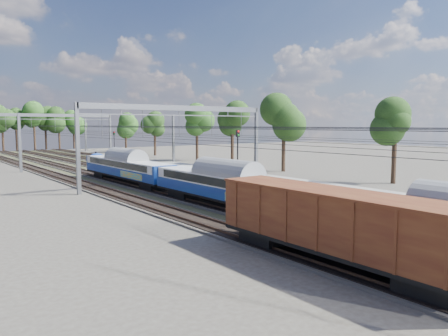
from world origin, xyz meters
TOP-DOWN VIEW (x-y plane):
  - ground at (0.00, 0.00)m, footprint 220.00×220.00m
  - track_bed at (-0.00, 45.00)m, footprint 21.00×130.00m
  - platform at (12.00, 20.00)m, footprint 3.00×70.00m
  - catenary at (0.33, 52.69)m, footprint 25.65×130.00m
  - tree_belt at (6.70, 93.41)m, footprint 39.90×100.36m
  - emu_train at (-4.50, 14.73)m, footprint 2.74×57.95m
  - freight_boxcar at (-9.00, 0.67)m, footprint 2.88×13.89m
  - worker at (4.16, 67.04)m, footprint 0.67×0.79m
  - signal_near at (3.98, 24.40)m, footprint 0.42×0.38m
  - signal_far at (8.40, 68.53)m, footprint 0.36×0.33m

SIDE VIEW (x-z plane):
  - ground at x=0.00m, z-range 0.00..0.00m
  - track_bed at x=0.00m, z-range -0.07..0.27m
  - platform at x=12.00m, z-range 0.00..0.30m
  - worker at x=4.16m, z-range 0.00..1.84m
  - freight_boxcar at x=-9.00m, z-range 0.39..3.98m
  - emu_train at x=-4.50m, z-range 0.35..4.36m
  - signal_far at x=8.40m, z-range 0.73..6.22m
  - signal_near at x=3.98m, z-range 0.84..7.13m
  - catenary at x=0.33m, z-range 1.90..10.90m
  - tree_belt at x=6.70m, z-range 2.08..14.31m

